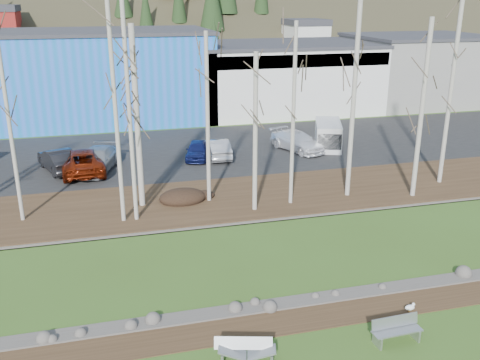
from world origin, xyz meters
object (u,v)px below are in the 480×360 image
object	(u,v)px
bench_damaged	(246,351)
van_white	(328,135)
car_4	(218,148)
car_3	(197,150)
car_5	(297,141)
car_1	(83,161)
seagull	(410,307)
car_2	(97,160)
car_0	(58,160)
bench_intact	(396,330)

from	to	relation	value
bench_damaged	van_white	bearing A→B (deg)	76.42
car_4	car_3	bearing A→B (deg)	0.72
car_5	van_white	size ratio (longest dim) A/B	1.02
car_1	car_3	xyz separation A→B (m)	(7.89, 1.16, -0.16)
seagull	car_4	xyz separation A→B (m)	(-2.69, 21.26, 0.64)
bench_damaged	car_2	distance (m)	21.98
bench_damaged	car_0	world-z (taller)	car_0
bench_damaged	car_4	world-z (taller)	car_4
car_5	van_white	world-z (taller)	van_white
car_4	car_5	bearing A→B (deg)	-174.11
bench_intact	car_5	world-z (taller)	car_5
bench_intact	car_3	bearing A→B (deg)	94.54
bench_intact	car_5	size ratio (longest dim) A/B	0.36
car_4	bench_damaged	bearing A→B (deg)	82.92
car_3	van_white	distance (m)	10.30
bench_damaged	seagull	xyz separation A→B (m)	(6.74, 1.27, -0.24)
seagull	car_0	distance (m)	24.98
van_white	car_3	bearing A→B (deg)	-157.04
car_4	van_white	bearing A→B (deg)	-173.89
car_4	car_2	bearing A→B (deg)	9.93
bench_damaged	van_white	size ratio (longest dim) A/B	0.41
car_2	bench_intact	bearing A→B (deg)	-48.48
car_1	bench_intact	bearing A→B (deg)	113.17
car_2	bench_damaged	bearing A→B (deg)	-60.88
car_3	car_4	size ratio (longest dim) A/B	0.89
car_1	car_2	world-z (taller)	car_1
car_3	car_4	distance (m)	1.49
car_2	seagull	bearing A→B (deg)	-43.63
car_0	car_4	bearing A→B (deg)	161.94
bench_intact	car_0	bearing A→B (deg)	116.38
seagull	bench_damaged	bearing A→B (deg)	-178.95
bench_damaged	car_2	xyz separation A→B (m)	(-4.44, 21.52, 0.46)
car_2	car_5	size ratio (longest dim) A/B	1.04
car_5	car_1	bearing A→B (deg)	164.80
bench_intact	bench_damaged	distance (m)	5.27
car_0	car_1	bearing A→B (deg)	135.75
bench_intact	bench_damaged	xyz separation A→B (m)	(-5.26, 0.22, -0.02)
car_2	van_white	world-z (taller)	van_white
bench_intact	car_4	bearing A→B (deg)	90.84
bench_damaged	car_5	size ratio (longest dim) A/B	0.40
car_0	car_3	world-z (taller)	car_0
car_4	bench_intact	bearing A→B (deg)	96.15
bench_damaged	seagull	size ratio (longest dim) A/B	4.21
bench_damaged	car_0	bearing A→B (deg)	122.99
bench_intact	seagull	size ratio (longest dim) A/B	3.82
bench_damaged	seagull	world-z (taller)	bench_damaged
car_4	van_white	world-z (taller)	van_white
car_0	car_4	distance (m)	11.00
bench_intact	car_5	distance (m)	23.60
car_1	car_3	world-z (taller)	car_1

